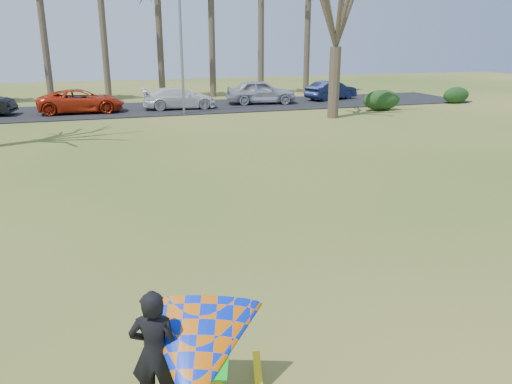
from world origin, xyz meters
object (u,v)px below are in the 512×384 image
object	(u,v)px
streetlight	(184,38)
kite_flyer	(192,355)
car_2	(81,101)
car_4	(261,92)
car_5	(331,90)
car_3	(179,98)

from	to	relation	value
streetlight	kite_flyer	world-z (taller)	streetlight
car_2	car_4	bearing A→B (deg)	-85.20
car_2	car_5	size ratio (longest dim) A/B	1.23
car_3	car_5	bearing A→B (deg)	-80.00
kite_flyer	car_2	bearing A→B (deg)	92.86
car_4	car_5	size ratio (longest dim) A/B	1.16
car_5	kite_flyer	world-z (taller)	kite_flyer
car_4	kite_flyer	bearing A→B (deg)	168.55
car_2	kite_flyer	xyz separation A→B (m)	(1.37, -27.55, 0.08)
car_4	car_3	bearing A→B (deg)	107.09
car_2	car_3	distance (m)	6.02
streetlight	car_2	distance (m)	7.47
car_5	kite_flyer	xyz separation A→B (m)	(-16.28, -29.00, 0.10)
streetlight	car_3	distance (m)	4.37
car_2	car_3	world-z (taller)	car_2
streetlight	car_3	xyz separation A→B (m)	(-0.02, 2.28, -3.72)
streetlight	car_4	xyz separation A→B (m)	(5.85, 3.12, -3.59)
streetlight	car_3	bearing A→B (deg)	90.57
streetlight	car_5	size ratio (longest dim) A/B	1.93
car_4	car_2	bearing A→B (deg)	102.57
car_2	car_3	xyz separation A→B (m)	(6.02, -0.08, -0.03)
streetlight	kite_flyer	bearing A→B (deg)	-100.50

